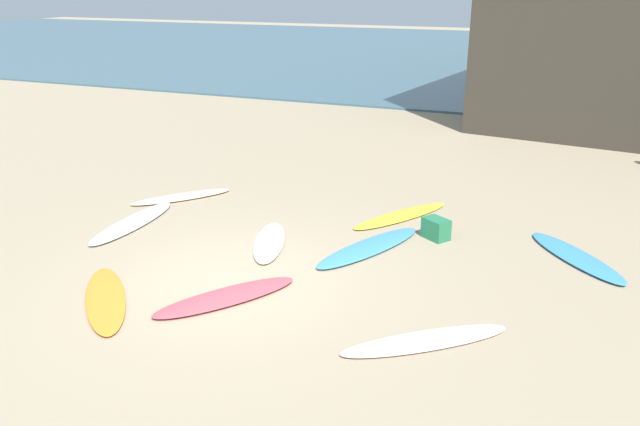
{
  "coord_description": "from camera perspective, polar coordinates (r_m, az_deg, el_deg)",
  "views": [
    {
      "loc": [
        4.8,
        -7.91,
        4.55
      ],
      "look_at": [
        0.37,
        2.79,
        0.3
      ],
      "focal_mm": 35.68,
      "sensor_mm": 36.0,
      "label": 1
    }
  ],
  "objects": [
    {
      "name": "surfboard_7",
      "position": [
        11.69,
        -4.57,
        -2.61
      ],
      "size": [
        1.2,
        2.02,
        0.08
      ],
      "primitive_type": "ellipsoid",
      "rotation": [
        0.0,
        0.0,
        0.36
      ],
      "color": "silver",
      "rests_on": "ground_plane"
    },
    {
      "name": "surfboard_0",
      "position": [
        11.46,
        4.43,
        -3.08
      ],
      "size": [
        1.56,
        2.62,
        0.08
      ],
      "primitive_type": "ellipsoid",
      "rotation": [
        0.0,
        0.0,
        2.74
      ],
      "color": "#4698E2",
      "rests_on": "ground_plane"
    },
    {
      "name": "ocean_water",
      "position": [
        43.42,
        16.47,
        13.4
      ],
      "size": [
        120.0,
        40.0,
        0.08
      ],
      "primitive_type": "cube",
      "color": "#426675",
      "rests_on": "ground_plane"
    },
    {
      "name": "surfboard_5",
      "position": [
        8.75,
        9.46,
        -11.21
      ],
      "size": [
        2.18,
        1.91,
        0.07
      ],
      "primitive_type": "ellipsoid",
      "rotation": [
        0.0,
        0.0,
        -0.89
      ],
      "color": "white",
      "rests_on": "ground_plane"
    },
    {
      "name": "beach_cooler",
      "position": [
        12.04,
        10.36,
        -1.39
      ],
      "size": [
        0.58,
        0.54,
        0.39
      ],
      "primitive_type": "cube",
      "rotation": [
        0.0,
        0.0,
        2.56
      ],
      "color": "#287F51",
      "rests_on": "ground_plane"
    },
    {
      "name": "surfboard_8",
      "position": [
        11.9,
        21.98,
        -3.66
      ],
      "size": [
        1.94,
        2.15,
        0.09
      ],
      "primitive_type": "ellipsoid",
      "rotation": [
        0.0,
        0.0,
        0.7
      ],
      "color": "#4297DE",
      "rests_on": "ground_plane"
    },
    {
      "name": "surfboard_2",
      "position": [
        14.39,
        -12.31,
        1.43
      ],
      "size": [
        1.79,
        2.05,
        0.09
      ],
      "primitive_type": "ellipsoid",
      "rotation": [
        0.0,
        0.0,
        -0.68
      ],
      "color": "#F9E0BE",
      "rests_on": "ground_plane"
    },
    {
      "name": "surfboard_6",
      "position": [
        9.81,
        -8.42,
        -7.45
      ],
      "size": [
        1.8,
        2.24,
        0.09
      ],
      "primitive_type": "ellipsoid",
      "rotation": [
        0.0,
        0.0,
        2.54
      ],
      "color": "#D54F5B",
      "rests_on": "ground_plane"
    },
    {
      "name": "surfboard_3",
      "position": [
        10.18,
        -18.68,
        -7.32
      ],
      "size": [
        1.96,
        2.09,
        0.07
      ],
      "primitive_type": "ellipsoid",
      "rotation": [
        0.0,
        0.0,
        0.73
      ],
      "color": "orange",
      "rests_on": "ground_plane"
    },
    {
      "name": "surfboard_1",
      "position": [
        13.11,
        -16.46,
        -0.82
      ],
      "size": [
        0.68,
        2.57,
        0.09
      ],
      "primitive_type": "ellipsoid",
      "rotation": [
        0.0,
        0.0,
        3.18
      ],
      "color": "silver",
      "rests_on": "ground_plane"
    },
    {
      "name": "ground_plane",
      "position": [
        10.31,
        -7.9,
        -6.24
      ],
      "size": [
        120.0,
        120.0,
        0.0
      ],
      "primitive_type": "plane",
      "color": "tan"
    },
    {
      "name": "surfboard_4",
      "position": [
        13.06,
        7.27,
        -0.24
      ],
      "size": [
        1.7,
        2.43,
        0.07
      ],
      "primitive_type": "ellipsoid",
      "rotation": [
        0.0,
        0.0,
        -0.52
      ],
      "color": "yellow",
      "rests_on": "ground_plane"
    }
  ]
}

